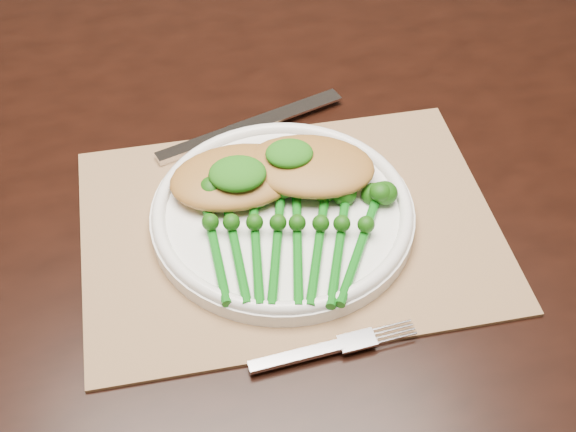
{
  "coord_description": "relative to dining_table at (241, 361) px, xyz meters",
  "views": [
    {
      "loc": [
        -0.01,
        -0.73,
        1.35
      ],
      "look_at": [
        0.03,
        -0.2,
        0.78
      ],
      "focal_mm": 50.0,
      "sensor_mm": 36.0,
      "label": 1
    }
  ],
  "objects": [
    {
      "name": "chicken_fillet_left",
      "position": [
        0.01,
        -0.05,
        0.41
      ],
      "size": [
        0.15,
        0.12,
        0.03
      ],
      "primitive_type": "ellipsoid",
      "rotation": [
        0.0,
        0.0,
        0.19
      ],
      "color": "#AF7732",
      "rests_on": "dinner_plate"
    },
    {
      "name": "placemat",
      "position": [
        0.06,
        -0.09,
        0.37
      ],
      "size": [
        0.45,
        0.35,
        0.0
      ],
      "primitive_type": "cube",
      "rotation": [
        0.0,
        0.0,
        0.12
      ],
      "color": "#926E4A",
      "rests_on": "dining_table"
    },
    {
      "name": "fork",
      "position": [
        0.1,
        -0.24,
        0.38
      ],
      "size": [
        0.15,
        0.05,
        0.0
      ],
      "rotation": [
        0.0,
        0.0,
        0.21
      ],
      "color": "silver",
      "rests_on": "placemat"
    },
    {
      "name": "knife",
      "position": [
        0.01,
        0.05,
        0.38
      ],
      "size": [
        0.22,
        0.12,
        0.01
      ],
      "rotation": [
        0.0,
        0.0,
        0.44
      ],
      "color": "silver",
      "rests_on": "placemat"
    },
    {
      "name": "chicken_fillet_right",
      "position": [
        0.09,
        -0.04,
        0.41
      ],
      "size": [
        0.15,
        0.12,
        0.03
      ],
      "primitive_type": "ellipsoid",
      "rotation": [
        0.0,
        0.0,
        -0.18
      ],
      "color": "#AF7732",
      "rests_on": "dinner_plate"
    },
    {
      "name": "broccolini_bundle",
      "position": [
        0.06,
        -0.14,
        0.4
      ],
      "size": [
        0.18,
        0.19,
        0.04
      ],
      "rotation": [
        0.0,
        0.0,
        -0.09
      ],
      "color": "#0C5D10",
      "rests_on": "dinner_plate"
    },
    {
      "name": "floor",
      "position": [
        0.03,
        0.09,
        -0.38
      ],
      "size": [
        4.0,
        4.0,
        0.0
      ],
      "primitive_type": "plane",
      "color": "brown",
      "rests_on": "ground"
    },
    {
      "name": "dining_table",
      "position": [
        0.0,
        0.0,
        0.0
      ],
      "size": [
        1.73,
        1.16,
        0.75
      ],
      "rotation": [
        0.0,
        0.0,
        0.17
      ],
      "color": "black",
      "rests_on": "ground"
    },
    {
      "name": "pesto_dollop_left",
      "position": [
        0.01,
        -0.06,
        0.42
      ],
      "size": [
        0.06,
        0.05,
        0.02
      ],
      "primitive_type": "ellipsoid",
      "color": "#114F0B",
      "rests_on": "chicken_fillet_left"
    },
    {
      "name": "pesto_dollop_right",
      "position": [
        0.07,
        -0.04,
        0.43
      ],
      "size": [
        0.05,
        0.04,
        0.02
      ],
      "primitive_type": "ellipsoid",
      "color": "#114F0B",
      "rests_on": "chicken_fillet_right"
    },
    {
      "name": "dinner_plate",
      "position": [
        0.06,
        -0.08,
        0.39
      ],
      "size": [
        0.27,
        0.27,
        0.02
      ],
      "color": "white",
      "rests_on": "placemat"
    }
  ]
}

